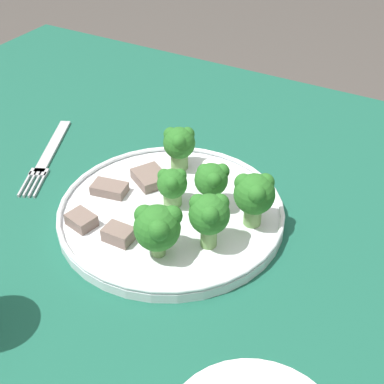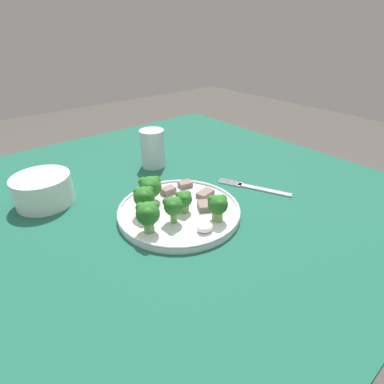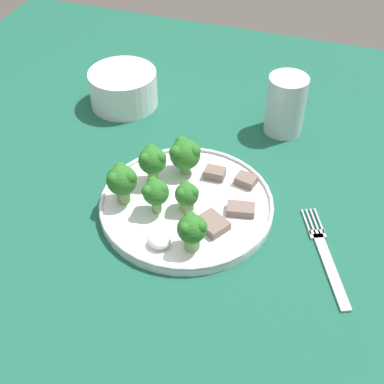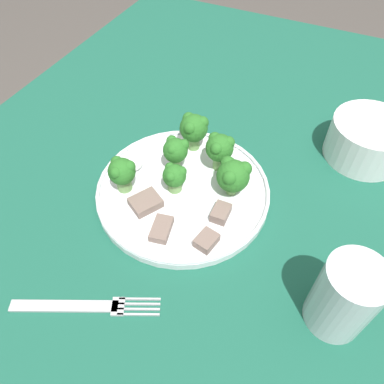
{
  "view_description": "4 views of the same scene",
  "coord_description": "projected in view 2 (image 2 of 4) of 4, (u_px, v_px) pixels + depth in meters",
  "views": [
    {
      "loc": [
        -0.23,
        0.32,
        1.16
      ],
      "look_at": [
        0.01,
        -0.11,
        0.78
      ],
      "focal_mm": 50.0,
      "sensor_mm": 36.0,
      "label": 1
    },
    {
      "loc": [
        -0.3,
        -0.55,
        1.11
      ],
      "look_at": [
        0.06,
        -0.11,
        0.79
      ],
      "focal_mm": 28.0,
      "sensor_mm": 36.0,
      "label": 2
    },
    {
      "loc": [
        0.24,
        -0.66,
        1.33
      ],
      "look_at": [
        0.05,
        -0.11,
        0.79
      ],
      "focal_mm": 50.0,
      "sensor_mm": 36.0,
      "label": 3
    },
    {
      "loc": [
        0.38,
        0.08,
        1.2
      ],
      "look_at": [
        0.07,
        -0.07,
        0.79
      ],
      "focal_mm": 35.0,
      "sensor_mm": 36.0,
      "label": 4
    }
  ],
  "objects": [
    {
      "name": "broccoli_floret_back_left",
      "position": [
        184.0,
        200.0,
        0.64
      ],
      "size": [
        0.04,
        0.04,
        0.05
      ],
      "color": "#709E56",
      "rests_on": "dinner_plate"
    },
    {
      "name": "broccoli_floret_near_rim_left",
      "position": [
        151.0,
        186.0,
        0.68
      ],
      "size": [
        0.05,
        0.05,
        0.06
      ],
      "color": "#709E56",
      "rests_on": "dinner_plate"
    },
    {
      "name": "fork",
      "position": [
        254.0,
        188.0,
        0.77
      ],
      "size": [
        0.1,
        0.18,
        0.0
      ],
      "color": "#B2B2B7",
      "rests_on": "table"
    },
    {
      "name": "meat_slice_front_slice",
      "position": [
        205.0,
        194.0,
        0.71
      ],
      "size": [
        0.05,
        0.03,
        0.01
      ],
      "color": "#756056",
      "rests_on": "dinner_plate"
    },
    {
      "name": "table",
      "position": [
        145.0,
        232.0,
        0.76
      ],
      "size": [
        1.24,
        1.06,
        0.74
      ],
      "color": "#195642",
      "rests_on": "ground_plane"
    },
    {
      "name": "broccoli_floret_front_left",
      "position": [
        148.0,
        214.0,
        0.57
      ],
      "size": [
        0.05,
        0.05,
        0.07
      ],
      "color": "#709E56",
      "rests_on": "dinner_plate"
    },
    {
      "name": "broccoli_floret_center_left",
      "position": [
        218.0,
        205.0,
        0.61
      ],
      "size": [
        0.04,
        0.04,
        0.06
      ],
      "color": "#709E56",
      "rests_on": "dinner_plate"
    },
    {
      "name": "cream_bowl",
      "position": [
        43.0,
        190.0,
        0.7
      ],
      "size": [
        0.13,
        0.13,
        0.07
      ],
      "color": "white",
      "rests_on": "table"
    },
    {
      "name": "meat_slice_rear_slice",
      "position": [
        168.0,
        191.0,
        0.72
      ],
      "size": [
        0.03,
        0.02,
        0.02
      ],
      "color": "#756056",
      "rests_on": "dinner_plate"
    },
    {
      "name": "broccoli_floret_mid_cluster",
      "position": [
        144.0,
        197.0,
        0.62
      ],
      "size": [
        0.05,
        0.04,
        0.07
      ],
      "color": "#709E56",
      "rests_on": "dinner_plate"
    },
    {
      "name": "drinking_glass",
      "position": [
        153.0,
        150.0,
        0.87
      ],
      "size": [
        0.07,
        0.07,
        0.11
      ],
      "color": "silver",
      "rests_on": "table"
    },
    {
      "name": "meat_slice_middle_slice",
      "position": [
        208.0,
        205.0,
        0.66
      ],
      "size": [
        0.06,
        0.05,
        0.01
      ],
      "color": "#756056",
      "rests_on": "dinner_plate"
    },
    {
      "name": "sauce_dollop",
      "position": [
        205.0,
        227.0,
        0.59
      ],
      "size": [
        0.03,
        0.03,
        0.02
      ],
      "color": "white",
      "rests_on": "dinner_plate"
    },
    {
      "name": "meat_slice_edge_slice",
      "position": [
        185.0,
        184.0,
        0.75
      ],
      "size": [
        0.04,
        0.03,
        0.01
      ],
      "color": "#756056",
      "rests_on": "dinner_plate"
    },
    {
      "name": "broccoli_floret_center_back",
      "position": [
        172.0,
        207.0,
        0.6
      ],
      "size": [
        0.04,
        0.04,
        0.06
      ],
      "color": "#709E56",
      "rests_on": "dinner_plate"
    },
    {
      "name": "dinner_plate",
      "position": [
        179.0,
        211.0,
        0.66
      ],
      "size": [
        0.27,
        0.27,
        0.02
      ],
      "color": "white",
      "rests_on": "table"
    },
    {
      "name": "ground_plane",
      "position": [
        159.0,
        376.0,
        1.08
      ],
      "size": [
        8.0,
        8.0,
        0.0
      ],
      "primitive_type": "plane",
      "color": "#4C4742"
    }
  ]
}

